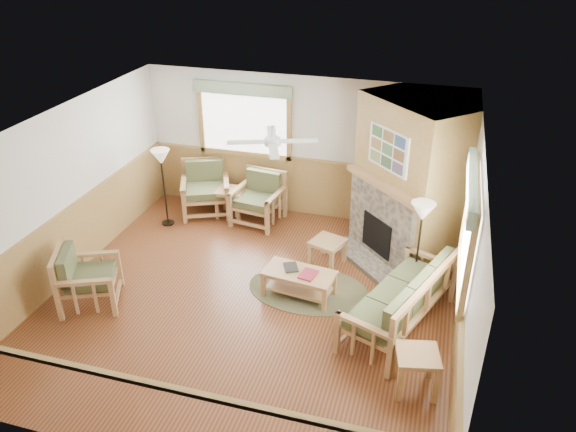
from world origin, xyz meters
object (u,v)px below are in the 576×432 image
(sofa, at_px, (400,298))
(footstool, at_px, (327,252))
(floor_lamp_right, at_px, (418,249))
(end_table_sofa, at_px, (416,371))
(armchair_left, at_px, (88,277))
(coffee_table, at_px, (299,284))
(armchair_back_right, at_px, (258,199))
(floor_lamp_left, at_px, (164,188))
(armchair_back_left, at_px, (205,189))
(end_table_chairs, at_px, (231,203))

(sofa, height_order, footstool, sofa)
(floor_lamp_right, bearing_deg, end_table_sofa, -84.78)
(armchair_left, xyz_separation_m, coffee_table, (2.95, 1.03, -0.25))
(end_table_sofa, bearing_deg, armchair_back_right, 132.26)
(floor_lamp_left, bearing_deg, armchair_back_left, 51.06)
(floor_lamp_left, relative_size, floor_lamp_right, 0.98)
(armchair_back_right, xyz_separation_m, footstool, (1.58, -1.07, -0.26))
(floor_lamp_left, xyz_separation_m, floor_lamp_right, (4.66, -0.91, 0.02))
(armchair_back_left, distance_m, footstool, 2.93)
(end_table_chairs, bearing_deg, armchair_left, -107.66)
(end_table_chairs, xyz_separation_m, footstool, (2.15, -1.13, -0.07))
(armchair_back_left, relative_size, end_table_sofa, 1.76)
(end_table_chairs, relative_size, end_table_sofa, 1.00)
(armchair_back_right, xyz_separation_m, armchair_left, (-1.58, -3.11, -0.01))
(armchair_back_left, height_order, end_table_chairs, armchair_back_left)
(armchair_back_left, xyz_separation_m, footstool, (2.68, -1.15, -0.28))
(sofa, bearing_deg, armchair_left, -59.72)
(sofa, height_order, armchair_left, sofa)
(end_table_sofa, distance_m, floor_lamp_left, 5.72)
(sofa, height_order, end_table_sofa, sofa)
(sofa, distance_m, coffee_table, 1.59)
(sofa, xyz_separation_m, armchair_left, (-4.48, -0.73, -0.01))
(sofa, distance_m, footstool, 1.88)
(armchair_left, xyz_separation_m, end_table_sofa, (4.81, -0.45, -0.18))
(armchair_left, bearing_deg, armchair_back_left, -32.65)
(coffee_table, height_order, end_table_sofa, end_table_sofa)
(armchair_left, distance_m, floor_lamp_left, 2.56)
(footstool, relative_size, floor_lamp_left, 0.33)
(sofa, xyz_separation_m, end_table_chairs, (-3.47, 2.45, -0.19))
(sofa, height_order, coffee_table, sofa)
(sofa, relative_size, floor_lamp_left, 1.38)
(footstool, bearing_deg, armchair_left, -147.13)
(coffee_table, bearing_deg, floor_lamp_left, 160.28)
(coffee_table, xyz_separation_m, end_table_chairs, (-1.94, 2.14, 0.07))
(coffee_table, height_order, end_table_chairs, end_table_chairs)
(armchair_left, height_order, end_table_sofa, armchair_left)
(sofa, bearing_deg, armchair_back_right, -108.28)
(armchair_left, relative_size, footstool, 1.85)
(armchair_back_right, xyz_separation_m, floor_lamp_right, (3.04, -1.48, 0.30))
(footstool, height_order, floor_lamp_right, floor_lamp_right)
(floor_lamp_left, distance_m, floor_lamp_right, 4.75)
(armchair_left, distance_m, end_table_chairs, 3.33)
(footstool, height_order, floor_lamp_left, floor_lamp_left)
(armchair_left, bearing_deg, floor_lamp_right, -94.57)
(sofa, height_order, armchair_back_left, armchair_back_left)
(armchair_back_right, relative_size, coffee_table, 0.89)
(sofa, relative_size, floor_lamp_right, 1.35)
(sofa, bearing_deg, footstool, -113.81)
(end_table_sofa, relative_size, floor_lamp_left, 0.38)
(coffee_table, xyz_separation_m, end_table_sofa, (1.87, -1.48, 0.07))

